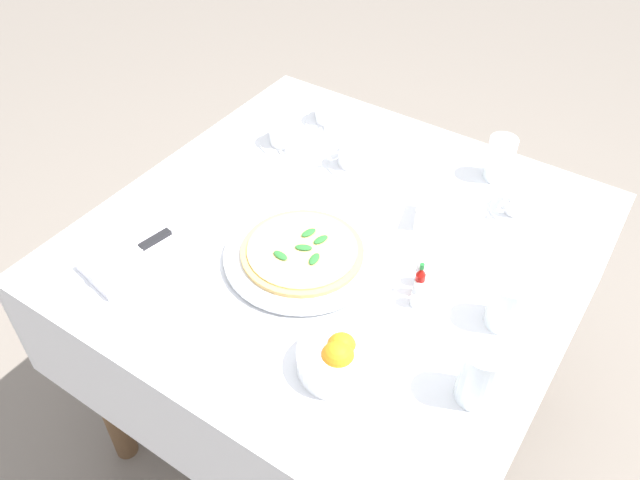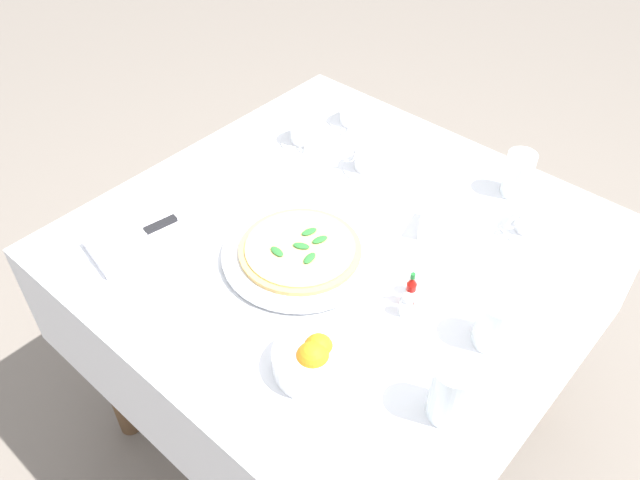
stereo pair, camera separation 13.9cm
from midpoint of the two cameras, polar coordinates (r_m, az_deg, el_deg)
name	(u,v)px [view 1 (the left image)]	position (r m, az deg, el deg)	size (l,w,h in m)	color
ground_plane	(332,414)	(1.99, -0.96, -15.19)	(8.00, 8.00, 0.00)	slate
dining_table	(336,278)	(1.53, -1.22, -3.46)	(1.03, 1.03, 0.72)	white
pizza_plate	(303,255)	(1.37, -4.45, -1.50)	(0.33, 0.33, 0.02)	white
pizza	(302,251)	(1.36, -4.48, -1.08)	(0.26, 0.26, 0.02)	#DBAD60
coffee_cup_far_left	(329,113)	(1.78, -1.46, 11.06)	(0.13, 0.13, 0.07)	white
coffee_cup_center_back	(353,155)	(1.61, 0.45, 7.40)	(0.13, 0.13, 0.07)	white
coffee_cup_left_edge	(520,202)	(1.52, 14.70, 3.12)	(0.13, 0.13, 0.06)	white
coffee_cup_far_right	(284,134)	(1.70, -5.54, 9.18)	(0.13, 0.13, 0.07)	white
water_glass_right_edge	(480,377)	(1.13, 10.45, -11.96)	(0.07, 0.07, 0.12)	white
water_glass_near_left	(500,161)	(1.60, 13.16, 6.66)	(0.07, 0.07, 0.11)	white
water_glass_back_corner	(507,306)	(1.26, 13.14, -5.83)	(0.07, 0.07, 0.11)	white
napkin_folded	(138,255)	(1.44, -18.43, -1.42)	(0.24, 0.17, 0.02)	white
dinner_knife	(135,251)	(1.43, -18.65, -1.07)	(0.20, 0.05, 0.01)	silver
citrus_bowl	(338,358)	(1.17, -1.81, -10.51)	(0.15, 0.15, 0.07)	white
hot_sauce_bottle	(420,282)	(1.29, 5.74, -3.82)	(0.02, 0.02, 0.08)	#B7140F
salt_shaker	(417,296)	(1.27, 5.48, -5.05)	(0.03, 0.03, 0.06)	white
pepper_shaker	(421,274)	(1.31, 5.94, -3.18)	(0.03, 0.03, 0.06)	white
menu_card	(420,209)	(1.46, 6.10, 2.63)	(0.09, 0.03, 0.06)	white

